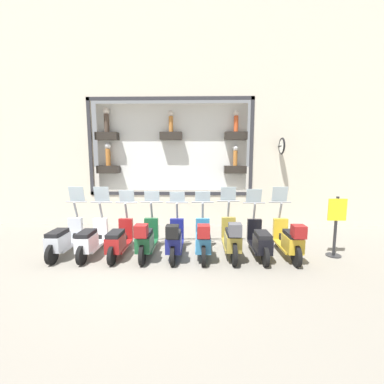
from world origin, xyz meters
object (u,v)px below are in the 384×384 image
(scooter_green_5, at_px, (146,239))
(scooter_silver_8, at_px, (64,239))
(scooter_black_1, at_px, (260,241))
(scooter_navy_4, at_px, (175,239))
(scooter_white_7, at_px, (91,239))
(scooter_yellow_0, at_px, (289,239))
(scooter_olive_2, at_px, (232,238))
(shop_sign_post, at_px, (336,225))
(scooter_red_6, at_px, (119,240))
(scooter_teal_3, at_px, (203,239))

(scooter_green_5, height_order, scooter_silver_8, scooter_silver_8)
(scooter_black_1, bearing_deg, scooter_navy_4, 91.79)
(scooter_white_7, bearing_deg, scooter_yellow_0, -90.67)
(scooter_green_5, bearing_deg, scooter_navy_4, -90.32)
(scooter_silver_8, bearing_deg, scooter_navy_4, -91.40)
(scooter_olive_2, relative_size, shop_sign_post, 1.19)
(scooter_green_5, xyz_separation_m, scooter_silver_8, (0.07, 2.12, -0.04))
(scooter_green_5, distance_m, scooter_red_6, 0.71)
(scooter_green_5, distance_m, shop_sign_post, 4.73)
(scooter_black_1, xyz_separation_m, scooter_silver_8, (0.00, 4.94, 0.01))
(scooter_silver_8, bearing_deg, shop_sign_post, -89.24)
(scooter_navy_4, height_order, scooter_red_6, scooter_red_6)
(scooter_olive_2, xyz_separation_m, scooter_navy_4, (-0.02, 1.41, -0.03))
(scooter_silver_8, bearing_deg, scooter_white_7, -90.14)
(scooter_white_7, bearing_deg, scooter_teal_3, -91.29)
(scooter_olive_2, bearing_deg, scooter_white_7, 89.20)
(scooter_teal_3, height_order, scooter_red_6, scooter_red_6)
(scooter_silver_8, relative_size, shop_sign_post, 1.18)
(scooter_green_5, height_order, scooter_red_6, scooter_red_6)
(scooter_olive_2, xyz_separation_m, shop_sign_post, (0.14, -2.60, 0.32))
(scooter_teal_3, height_order, scooter_green_5, scooter_green_5)
(scooter_olive_2, xyz_separation_m, scooter_white_7, (0.05, 3.53, -0.07))
(scooter_red_6, height_order, scooter_white_7, scooter_white_7)
(scooter_yellow_0, bearing_deg, scooter_red_6, 89.27)
(scooter_teal_3, bearing_deg, scooter_yellow_0, -89.84)
(scooter_red_6, bearing_deg, scooter_silver_8, 89.79)
(scooter_olive_2, height_order, shop_sign_post, scooter_olive_2)
(scooter_yellow_0, distance_m, scooter_green_5, 3.53)
(scooter_teal_3, relative_size, scooter_red_6, 1.00)
(scooter_olive_2, distance_m, scooter_red_6, 2.83)
(scooter_olive_2, distance_m, scooter_green_5, 2.12)
(scooter_white_7, distance_m, scooter_silver_8, 0.71)
(scooter_green_5, xyz_separation_m, shop_sign_post, (0.16, -4.72, 0.35))
(scooter_navy_4, relative_size, scooter_silver_8, 1.00)
(scooter_yellow_0, xyz_separation_m, scooter_black_1, (0.06, 0.71, -0.06))
(scooter_white_7, relative_size, shop_sign_post, 1.18)
(shop_sign_post, bearing_deg, scooter_white_7, 90.86)
(scooter_white_7, height_order, shop_sign_post, scooter_white_7)
(scooter_olive_2, relative_size, scooter_red_6, 1.01)
(scooter_white_7, bearing_deg, scooter_green_5, -92.58)
(scooter_red_6, bearing_deg, scooter_yellow_0, -90.73)
(scooter_yellow_0, relative_size, scooter_silver_8, 1.00)
(scooter_teal_3, height_order, scooter_navy_4, scooter_teal_3)
(shop_sign_post, bearing_deg, scooter_olive_2, 93.12)
(scooter_yellow_0, height_order, scooter_white_7, scooter_yellow_0)
(scooter_green_5, height_order, shop_sign_post, scooter_green_5)
(scooter_black_1, relative_size, scooter_red_6, 1.00)
(scooter_white_7, bearing_deg, shop_sign_post, -89.14)
(scooter_olive_2, bearing_deg, scooter_yellow_0, -90.33)
(scooter_olive_2, height_order, scooter_teal_3, scooter_olive_2)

